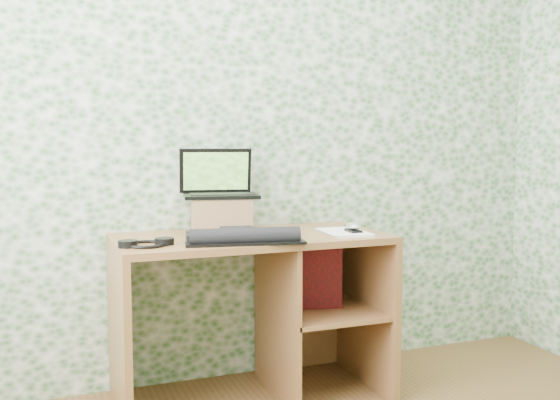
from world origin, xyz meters
name	(u,v)px	position (x,y,z in m)	size (l,w,h in m)	color
wall_back	(230,114)	(0.00, 1.75, 1.30)	(3.50, 3.50, 0.00)	white
desk	(266,291)	(0.08, 1.47, 0.48)	(1.20, 0.60, 0.75)	brown
riser	(221,215)	(-0.10, 1.58, 0.83)	(0.27, 0.22, 0.16)	#916141
laptop	(219,186)	(-0.10, 1.62, 0.96)	(0.37, 0.29, 0.23)	black
keyboard	(241,236)	(-0.10, 1.27, 0.77)	(0.50, 0.32, 0.07)	black
headphones	(146,243)	(-0.48, 1.31, 0.76)	(0.22, 0.17, 0.03)	black
notepad	(344,232)	(0.41, 1.33, 0.76)	(0.19, 0.27, 0.01)	white
mouse	(353,228)	(0.43, 1.29, 0.78)	(0.06, 0.10, 0.03)	#B5B5B7
pen	(348,227)	(0.47, 1.42, 0.77)	(0.01, 0.01, 0.13)	black
red_box	(316,278)	(0.32, 1.44, 0.53)	(0.24, 0.08, 0.28)	maroon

